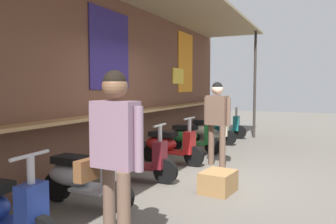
# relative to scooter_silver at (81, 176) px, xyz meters

# --- Properties ---
(ground_plane) EXTENTS (33.95, 33.95, 0.00)m
(ground_plane) POSITION_rel_scooter_silver_xyz_m (2.03, -1.08, -0.39)
(ground_plane) COLOR #605B54
(market_stall_facade) EXTENTS (12.12, 2.10, 3.38)m
(market_stall_facade) POSITION_rel_scooter_silver_xyz_m (2.03, 0.82, 1.47)
(market_stall_facade) COLOR brown
(market_stall_facade) RESTS_ON ground_plane
(scooter_silver) EXTENTS (0.46, 1.40, 0.97)m
(scooter_silver) POSITION_rel_scooter_silver_xyz_m (0.00, 0.00, 0.00)
(scooter_silver) COLOR #B2B5BA
(scooter_silver) RESTS_ON ground_plane
(scooter_maroon) EXTENTS (0.47, 1.40, 0.97)m
(scooter_maroon) POSITION_rel_scooter_silver_xyz_m (1.35, -0.00, 0.00)
(scooter_maroon) COLOR maroon
(scooter_maroon) RESTS_ON ground_plane
(scooter_red) EXTENTS (0.48, 1.40, 0.97)m
(scooter_red) POSITION_rel_scooter_silver_xyz_m (2.74, -0.00, 0.00)
(scooter_red) COLOR red
(scooter_red) RESTS_ON ground_plane
(scooter_green) EXTENTS (0.46, 1.40, 0.97)m
(scooter_green) POSITION_rel_scooter_silver_xyz_m (3.99, -0.00, 0.00)
(scooter_green) COLOR #237533
(scooter_green) RESTS_ON ground_plane
(scooter_cream) EXTENTS (0.49, 1.40, 0.97)m
(scooter_cream) POSITION_rel_scooter_silver_xyz_m (5.34, -0.00, 0.00)
(scooter_cream) COLOR beige
(scooter_cream) RESTS_ON ground_plane
(scooter_teal) EXTENTS (0.47, 1.40, 0.97)m
(scooter_teal) POSITION_rel_scooter_silver_xyz_m (6.63, -0.00, 0.00)
(scooter_teal) COLOR #197075
(scooter_teal) RESTS_ON ground_plane
(shopper_with_handbag) EXTENTS (0.34, 0.67, 1.72)m
(shopper_with_handbag) POSITION_rel_scooter_silver_xyz_m (-1.00, -1.19, 0.66)
(shopper_with_handbag) COLOR brown
(shopper_with_handbag) RESTS_ON ground_plane
(shopper_browsing) EXTENTS (0.29, 0.56, 1.67)m
(shopper_browsing) POSITION_rel_scooter_silver_xyz_m (2.92, -0.98, 0.64)
(shopper_browsing) COLOR brown
(shopper_browsing) RESTS_ON ground_plane
(merchandise_crate) EXTENTS (0.59, 0.49, 0.31)m
(merchandise_crate) POSITION_rel_scooter_silver_xyz_m (1.30, -1.48, -0.23)
(merchandise_crate) COLOR olive
(merchandise_crate) RESTS_ON ground_plane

